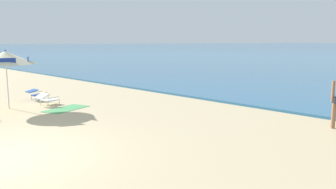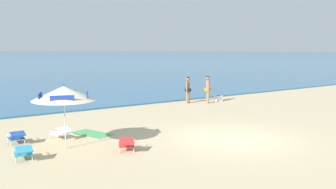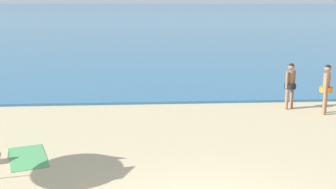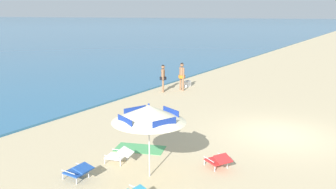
% 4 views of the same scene
% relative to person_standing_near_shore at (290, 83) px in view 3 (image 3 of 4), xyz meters
% --- Properties ---
extents(ocean_water, '(800.00, 800.00, 0.10)m').
position_rel_person_standing_near_shore_xyz_m(ocean_water, '(-4.30, 401.00, -0.95)').
color(ocean_water, '#2D668E').
rests_on(ocean_water, ground).
extents(person_standing_near_shore, '(0.45, 0.42, 1.73)m').
position_rel_person_standing_near_shore_xyz_m(person_standing_near_shore, '(0.00, 0.00, 0.00)').
color(person_standing_near_shore, '#8C6042').
rests_on(person_standing_near_shore, ground).
extents(person_standing_beside, '(0.44, 0.48, 1.79)m').
position_rel_person_standing_near_shore_xyz_m(person_standing_beside, '(1.03, -0.78, 0.03)').
color(person_standing_beside, '#8C6042').
rests_on(person_standing_beside, ground).
extents(beach_towel, '(1.44, 2.00, 0.01)m').
position_rel_person_standing_near_shore_xyz_m(beach_towel, '(-8.53, -4.45, -1.00)').
color(beach_towel, '#4C9E5B').
rests_on(beach_towel, ground).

